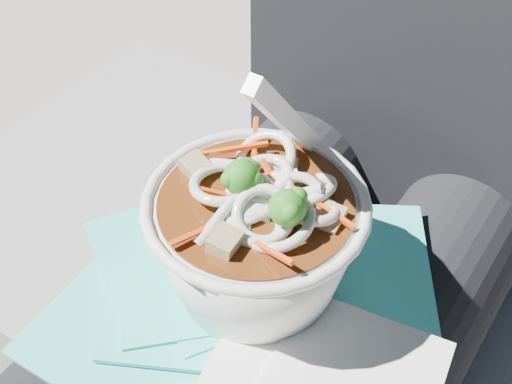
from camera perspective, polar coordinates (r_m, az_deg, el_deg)
The scene contains 4 objects.
lap at distance 0.65m, azimuth 0.79°, elevation -12.11°, with size 0.32×0.48×0.14m.
person_body at distance 0.68m, azimuth 5.08°, elevation -5.70°, with size 0.34×0.94×1.02m.
plastic_bag at distance 0.59m, azimuth -2.59°, elevation -7.63°, with size 0.32×0.32×0.01m.
udon_bowl at distance 0.54m, azimuth 0.10°, elevation -3.40°, with size 0.18×0.18×0.20m.
Camera 1 is at (0.19, -0.30, 1.09)m, focal length 50.00 mm.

